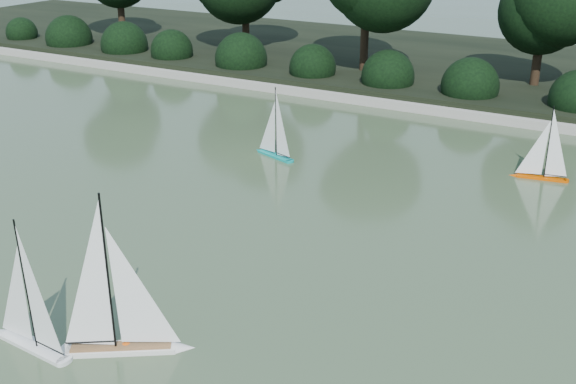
{
  "coord_description": "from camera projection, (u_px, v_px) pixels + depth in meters",
  "views": [
    {
      "loc": [
        4.06,
        -5.35,
        4.17
      ],
      "look_at": [
        -0.16,
        2.12,
        0.7
      ],
      "focal_mm": 45.0,
      "sensor_mm": 36.0,
      "label": 1
    }
  ],
  "objects": [
    {
      "name": "ground",
      "position": [
        204.0,
        319.0,
        7.74
      ],
      "size": [
        80.0,
        80.0,
        0.0
      ],
      "primitive_type": "plane",
      "color": "#314127",
      "rests_on": "ground"
    },
    {
      "name": "pond_coping",
      "position": [
        458.0,
        113.0,
        14.96
      ],
      "size": [
        40.0,
        0.35,
        0.18
      ],
      "primitive_type": "cube",
      "color": "gray",
      "rests_on": "ground"
    },
    {
      "name": "far_bank",
      "position": [
        506.0,
        73.0,
        18.17
      ],
      "size": [
        40.0,
        8.0,
        0.3
      ],
      "primitive_type": "cube",
      "color": "black",
      "rests_on": "ground"
    },
    {
      "name": "shrub_hedge",
      "position": [
        472.0,
        87.0,
        15.55
      ],
      "size": [
        29.1,
        1.1,
        1.1
      ],
      "color": "black",
      "rests_on": "ground"
    },
    {
      "name": "sailboat_white_a",
      "position": [
        26.0,
        325.0,
        7.19
      ],
      "size": [
        1.13,
        0.26,
        1.54
      ],
      "color": "silver",
      "rests_on": "ground"
    },
    {
      "name": "sailboat_white_b",
      "position": [
        129.0,
        326.0,
        7.1
      ],
      "size": [
        1.2,
        0.88,
        1.83
      ],
      "color": "white",
      "rests_on": "ground"
    },
    {
      "name": "sailboat_orange",
      "position": [
        538.0,
        167.0,
        11.6
      ],
      "size": [
        0.94,
        0.29,
        1.28
      ],
      "color": "#D14700",
      "rests_on": "ground"
    },
    {
      "name": "sailboat_teal",
      "position": [
        272.0,
        144.0,
        12.63
      ],
      "size": [
        0.96,
        0.46,
        1.34
      ],
      "color": "#0A8B83",
      "rests_on": "ground"
    },
    {
      "name": "race_buoy",
      "position": [
        127.0,
        349.0,
        7.23
      ],
      "size": [
        0.15,
        0.15,
        0.15
      ],
      "primitive_type": "sphere",
      "color": "#F2540C",
      "rests_on": "ground"
    }
  ]
}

